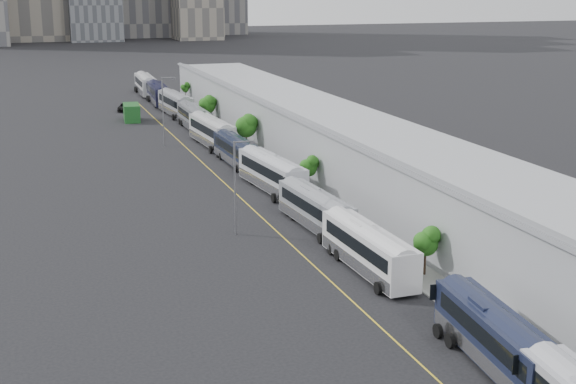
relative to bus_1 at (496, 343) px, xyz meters
name	(u,v)px	position (x,y,z in m)	size (l,w,h in m)	color
sidewalk	(351,201)	(6.48, 36.92, -1.45)	(10.00, 170.00, 0.12)	gray
lane_line	(254,210)	(-4.02, 36.92, -1.50)	(0.12, 160.00, 0.02)	gold
depot	(387,166)	(10.47, 36.92, 2.00)	(12.45, 160.40, 7.20)	gray
bus_1	(496,343)	(0.00, 0.00, 0.00)	(3.63, 12.46, 3.59)	#161C33
bus_2	(368,253)	(-0.47, 17.19, 0.05)	(2.90, 12.74, 3.71)	silver
bus_3	(316,212)	(-0.28, 29.43, 0.00)	(3.24, 12.39, 3.58)	gray
bus_4	(272,176)	(0.07, 43.91, 0.13)	(3.91, 13.50, 3.89)	#B9BCC5
bus_5	(236,153)	(-0.23, 58.07, -0.03)	(2.77, 12.10, 3.52)	black
bus_6	(212,134)	(-0.35, 70.33, 0.16)	(3.61, 13.73, 3.97)	silver
bus_7	(193,119)	(0.09, 84.49, 0.04)	(2.82, 12.63, 3.69)	slate
bus_8	(176,106)	(-0.02, 98.54, 0.16)	(3.66, 13.74, 3.97)	#93949C
bus_9	(158,95)	(-0.51, 112.74, 0.14)	(3.21, 13.46, 3.91)	black
bus_10	(146,86)	(-0.69, 126.90, 0.21)	(3.25, 14.07, 4.09)	silver
tree_1	(426,240)	(3.32, 14.98, 1.37)	(1.93, 1.93, 3.86)	black
tree_2	(309,166)	(3.38, 41.33, 1.58)	(1.79, 1.79, 4.01)	black
tree_3	(246,124)	(2.89, 64.17, 2.42)	(2.78, 2.78, 5.34)	black
tree_4	(207,103)	(2.99, 87.34, 1.97)	(2.58, 2.58, 4.78)	black
tree_5	(185,88)	(3.64, 107.65, 1.89)	(1.29, 1.29, 4.14)	black
street_lamp_near	(237,181)	(-7.61, 29.93, 3.46)	(2.04, 0.22, 8.59)	#59595E
street_lamp_far	(164,107)	(-6.50, 72.44, 3.97)	(2.04, 0.22, 9.58)	#59595E
shipping_container	(132,113)	(-7.98, 95.11, -0.12)	(2.51, 5.50, 2.78)	#15471A
suv	(126,107)	(-7.53, 106.28, -0.81)	(2.35, 5.10, 1.42)	black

